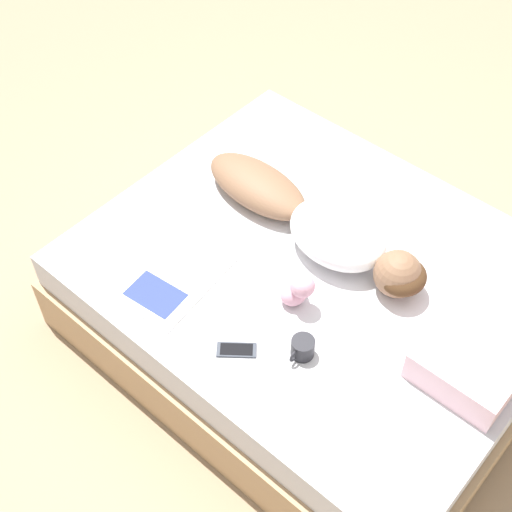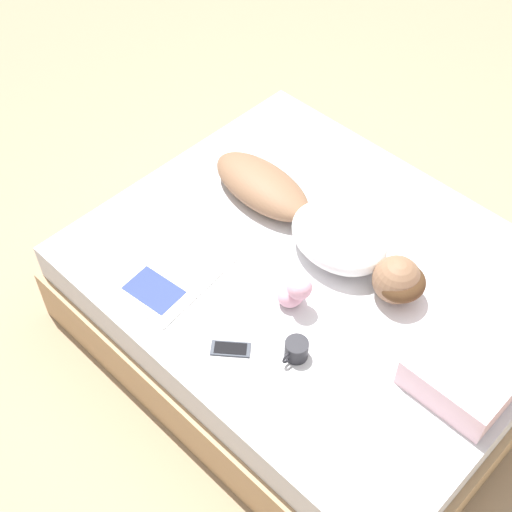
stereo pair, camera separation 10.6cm
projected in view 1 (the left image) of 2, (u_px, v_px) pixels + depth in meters
name	position (u px, v px, depth m)	size (l,w,h in m)	color
ground_plane	(313.00, 329.00, 3.50)	(12.00, 12.00, 0.00)	#9E8466
bed	(316.00, 299.00, 3.32)	(1.69, 2.05, 0.49)	tan
person	(320.00, 224.00, 3.16)	(0.37, 1.22, 0.21)	brown
open_magazine	(173.00, 278.00, 3.07)	(0.52, 0.39, 0.01)	white
coffee_mug	(302.00, 348.00, 2.79)	(0.13, 0.09, 0.09)	#232328
cell_phone	(236.00, 350.00, 2.83)	(0.15, 0.17, 0.01)	#333842
plush_toy	(297.00, 290.00, 2.92)	(0.12, 0.15, 0.19)	#DB9EB2
pillow	(482.00, 348.00, 2.76)	(0.54, 0.37, 0.15)	beige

